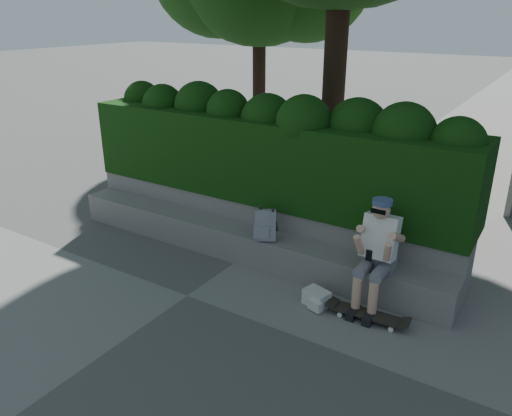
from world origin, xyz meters
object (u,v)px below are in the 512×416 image
Objects in this scene: person at (377,250)px; skateboard at (367,314)px; backpack_ground at (317,298)px; backpack_plaid at (265,225)px.

person is 0.76m from skateboard.
person is 1.58× the size of skateboard.
backpack_plaid is at bearing 172.25° from backpack_ground.
backpack_ground reaches higher than skateboard.
skateboard is at bearing 18.36° from backpack_ground.
backpack_ground is (1.02, -0.45, -0.56)m from backpack_plaid.
skateboard is at bearing -46.42° from backpack_plaid.
person reaches higher than backpack_ground.
backpack_plaid is at bearing 161.94° from skateboard.
backpack_plaid is (-1.67, 0.43, 0.59)m from skateboard.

